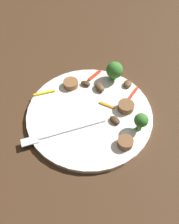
{
  "coord_description": "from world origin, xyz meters",
  "views": [
    {
      "loc": [
        0.03,
        0.31,
        0.41
      ],
      "look_at": [
        0.0,
        0.0,
        0.01
      ],
      "focal_mm": 36.88,
      "sensor_mm": 36.0,
      "label": 1
    }
  ],
  "objects_px": {
    "sausage_slice_2": "(125,142)",
    "pepper_strip_3": "(95,75)",
    "mushroom_1": "(85,84)",
    "pepper_strip_1": "(132,96)",
    "mushroom_3": "(128,84)",
    "plate": "(90,114)",
    "mushroom_2": "(115,120)",
    "broccoli_floret_0": "(114,70)",
    "sausage_slice_1": "(71,84)",
    "fork": "(58,133)",
    "pepper_strip_0": "(44,93)",
    "pepper_strip_2": "(107,105)",
    "sausage_slice_0": "(126,107)",
    "mushroom_0": "(99,87)",
    "broccoli_floret_1": "(141,121)"
  },
  "relations": [
    {
      "from": "broccoli_floret_1",
      "to": "sausage_slice_2",
      "type": "relative_size",
      "value": 1.43
    },
    {
      "from": "sausage_slice_0",
      "to": "mushroom_2",
      "type": "relative_size",
      "value": 1.4
    },
    {
      "from": "pepper_strip_1",
      "to": "pepper_strip_2",
      "type": "distance_m",
      "value": 0.07
    },
    {
      "from": "sausage_slice_2",
      "to": "pepper_strip_3",
      "type": "distance_m",
      "value": 0.2
    },
    {
      "from": "fork",
      "to": "pepper_strip_1",
      "type": "height_order",
      "value": "same"
    },
    {
      "from": "broccoli_floret_0",
      "to": "pepper_strip_2",
      "type": "distance_m",
      "value": 0.09
    },
    {
      "from": "sausage_slice_0",
      "to": "mushroom_2",
      "type": "height_order",
      "value": "sausage_slice_0"
    },
    {
      "from": "pepper_strip_2",
      "to": "sausage_slice_1",
      "type": "bearing_deg",
      "value": -42.89
    },
    {
      "from": "broccoli_floret_0",
      "to": "pepper_strip_2",
      "type": "relative_size",
      "value": 1.32
    },
    {
      "from": "mushroom_1",
      "to": "mushroom_3",
      "type": "distance_m",
      "value": 0.1
    },
    {
      "from": "sausage_slice_2",
      "to": "mushroom_2",
      "type": "height_order",
      "value": "sausage_slice_2"
    },
    {
      "from": "mushroom_0",
      "to": "pepper_strip_0",
      "type": "bearing_deg",
      "value": -0.25
    },
    {
      "from": "pepper_strip_2",
      "to": "mushroom_3",
      "type": "bearing_deg",
      "value": -136.03
    },
    {
      "from": "mushroom_2",
      "to": "mushroom_1",
      "type": "bearing_deg",
      "value": -66.16
    },
    {
      "from": "mushroom_3",
      "to": "broccoli_floret_0",
      "type": "bearing_deg",
      "value": -41.0
    },
    {
      "from": "pepper_strip_0",
      "to": "pepper_strip_2",
      "type": "distance_m",
      "value": 0.15
    },
    {
      "from": "mushroom_3",
      "to": "pepper_strip_0",
      "type": "relative_size",
      "value": 0.49
    },
    {
      "from": "pepper_strip_0",
      "to": "pepper_strip_3",
      "type": "bearing_deg",
      "value": -159.97
    },
    {
      "from": "mushroom_2",
      "to": "fork",
      "type": "bearing_deg",
      "value": 8.08
    },
    {
      "from": "pepper_strip_2",
      "to": "sausage_slice_2",
      "type": "bearing_deg",
      "value": 100.76
    },
    {
      "from": "mushroom_0",
      "to": "pepper_strip_0",
      "type": "distance_m",
      "value": 0.13
    },
    {
      "from": "broccoli_floret_0",
      "to": "mushroom_2",
      "type": "relative_size",
      "value": 1.94
    },
    {
      "from": "sausage_slice_0",
      "to": "sausage_slice_2",
      "type": "height_order",
      "value": "same"
    },
    {
      "from": "pepper_strip_0",
      "to": "pepper_strip_3",
      "type": "xyz_separation_m",
      "value": [
        -0.12,
        -0.05,
        0.0
      ]
    },
    {
      "from": "broccoli_floret_1",
      "to": "sausage_slice_0",
      "type": "distance_m",
      "value": 0.06
    },
    {
      "from": "mushroom_1",
      "to": "sausage_slice_1",
      "type": "bearing_deg",
      "value": -2.65
    },
    {
      "from": "sausage_slice_2",
      "to": "pepper_strip_3",
      "type": "bearing_deg",
      "value": -80.11
    },
    {
      "from": "broccoli_floret_0",
      "to": "mushroom_2",
      "type": "height_order",
      "value": "broccoli_floret_0"
    },
    {
      "from": "mushroom_1",
      "to": "pepper_strip_1",
      "type": "relative_size",
      "value": 0.41
    },
    {
      "from": "plate",
      "to": "mushroom_3",
      "type": "distance_m",
      "value": 0.12
    },
    {
      "from": "sausage_slice_1",
      "to": "mushroom_3",
      "type": "relative_size",
      "value": 1.46
    },
    {
      "from": "broccoli_floret_1",
      "to": "mushroom_3",
      "type": "bearing_deg",
      "value": -91.48
    },
    {
      "from": "plate",
      "to": "mushroom_0",
      "type": "distance_m",
      "value": 0.07
    },
    {
      "from": "fork",
      "to": "mushroom_3",
      "type": "distance_m",
      "value": 0.21
    },
    {
      "from": "sausage_slice_0",
      "to": "pepper_strip_1",
      "type": "relative_size",
      "value": 0.6
    },
    {
      "from": "pepper_strip_3",
      "to": "plate",
      "type": "bearing_deg",
      "value": 77.18
    },
    {
      "from": "sausage_slice_2",
      "to": "mushroom_2",
      "type": "distance_m",
      "value": 0.06
    },
    {
      "from": "pepper_strip_3",
      "to": "mushroom_2",
      "type": "bearing_deg",
      "value": 99.83
    },
    {
      "from": "mushroom_3",
      "to": "pepper_strip_1",
      "type": "relative_size",
      "value": 0.41
    },
    {
      "from": "sausage_slice_1",
      "to": "pepper_strip_2",
      "type": "xyz_separation_m",
      "value": [
        -0.08,
        0.07,
        -0.01
      ]
    },
    {
      "from": "broccoli_floret_1",
      "to": "pepper_strip_0",
      "type": "bearing_deg",
      "value": -31.86
    },
    {
      "from": "plate",
      "to": "mushroom_1",
      "type": "bearing_deg",
      "value": -89.75
    },
    {
      "from": "sausage_slice_0",
      "to": "pepper_strip_0",
      "type": "bearing_deg",
      "value": -20.74
    },
    {
      "from": "broccoli_floret_0",
      "to": "pepper_strip_1",
      "type": "relative_size",
      "value": 0.83
    },
    {
      "from": "broccoli_floret_0",
      "to": "sausage_slice_2",
      "type": "relative_size",
      "value": 1.57
    },
    {
      "from": "mushroom_0",
      "to": "sausage_slice_0",
      "type": "bearing_deg",
      "value": 126.2
    },
    {
      "from": "plate",
      "to": "mushroom_0",
      "type": "xyz_separation_m",
      "value": [
        -0.03,
        -0.07,
        0.01
      ]
    },
    {
      "from": "mushroom_2",
      "to": "pepper_strip_1",
      "type": "xyz_separation_m",
      "value": [
        -0.05,
        -0.07,
        -0.0
      ]
    },
    {
      "from": "pepper_strip_2",
      "to": "pepper_strip_3",
      "type": "height_order",
      "value": "pepper_strip_3"
    },
    {
      "from": "mushroom_3",
      "to": "pepper_strip_3",
      "type": "height_order",
      "value": "mushroom_3"
    }
  ]
}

